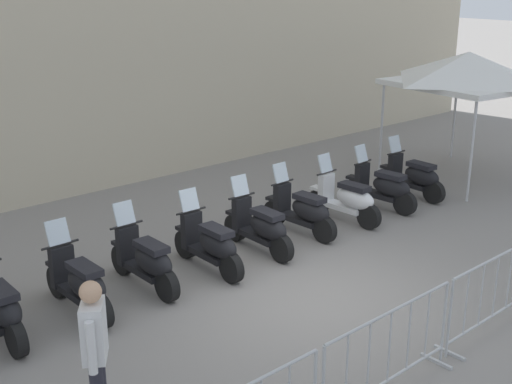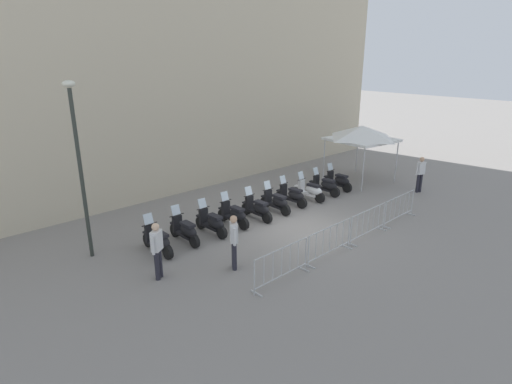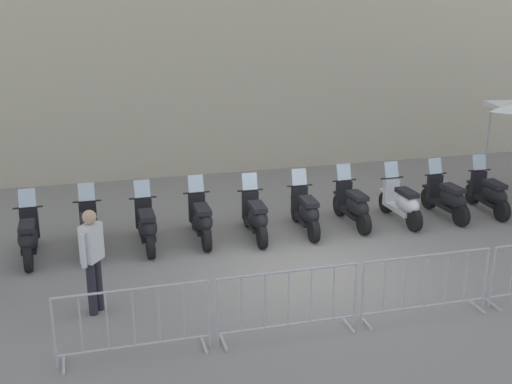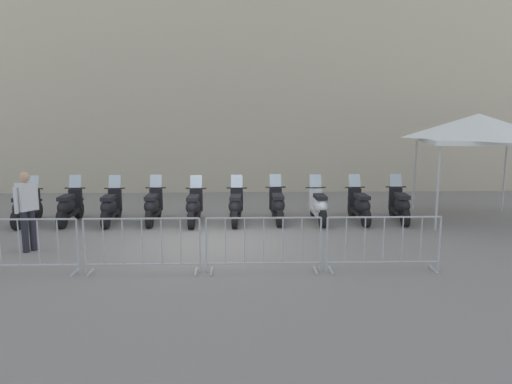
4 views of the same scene
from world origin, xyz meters
TOP-DOWN VIEW (x-y plane):
  - ground_plane at (0.00, 0.00)m, footprint 120.00×120.00m
  - building_facade at (-0.98, 7.79)m, footprint 28.08×5.86m
  - motorcycle_0 at (-5.17, 1.11)m, footprint 0.60×1.72m
  - motorcycle_1 at (-4.09, 1.34)m, footprint 0.58×1.73m
  - motorcycle_2 at (-2.97, 1.41)m, footprint 0.61×1.72m
  - motorcycle_3 at (-1.88, 1.61)m, footprint 0.59×1.72m
  - motorcycle_4 at (-0.76, 1.61)m, footprint 0.57×1.73m
  - motorcycle_5 at (0.33, 1.79)m, footprint 0.56×1.73m
  - motorcycle_6 at (1.43, 2.04)m, footprint 0.63×1.72m
  - motorcycle_7 at (2.54, 2.09)m, footprint 0.64×1.72m
  - motorcycle_8 at (3.64, 2.24)m, footprint 0.67×1.71m
  - motorcycle_9 at (4.73, 2.41)m, footprint 0.56×1.73m
  - barrier_segment_0 at (-3.07, -2.65)m, footprint 2.15×0.69m
  - barrier_segment_1 at (-0.84, -2.37)m, footprint 2.15×0.69m
  - barrier_segment_2 at (1.40, -2.09)m, footprint 2.15×0.69m
  - barrier_segment_3 at (3.63, -1.81)m, footprint 2.15×0.69m
  - street_lamp at (-7.01, 2.24)m, footprint 0.36×0.36m
  - officer_near_row_end at (-5.83, -0.40)m, footprint 0.44×0.40m
  - officer_mid_plaza at (-3.74, -1.20)m, footprint 0.36×0.50m
  - officer_by_barriers at (7.58, -0.13)m, footprint 0.54×0.29m
  - canopy_tent at (6.76, 2.87)m, footprint 2.88×2.88m

SIDE VIEW (x-z plane):
  - ground_plane at x=0.00m, z-range 0.00..0.00m
  - motorcycle_0 at x=-5.17m, z-range -0.16..1.07m
  - motorcycle_1 at x=-4.09m, z-range -0.16..1.07m
  - motorcycle_2 at x=-2.97m, z-range -0.16..1.07m
  - motorcycle_3 at x=-1.88m, z-range -0.16..1.07m
  - motorcycle_4 at x=-0.76m, z-range -0.16..1.07m
  - motorcycle_5 at x=0.33m, z-range -0.16..1.07m
  - motorcycle_6 at x=1.43m, z-range -0.16..1.07m
  - motorcycle_7 at x=2.54m, z-range -0.16..1.07m
  - motorcycle_8 at x=3.64m, z-range -0.16..1.07m
  - motorcycle_9 at x=4.73m, z-range -0.16..1.07m
  - barrier_segment_0 at x=-3.07m, z-range -0.01..1.06m
  - barrier_segment_1 at x=-0.84m, z-range -0.01..1.06m
  - barrier_segment_2 at x=1.40m, z-range -0.01..1.06m
  - barrier_segment_3 at x=3.63m, z-range -0.01..1.06m
  - officer_near_row_end at x=-5.83m, z-range 0.12..1.85m
  - officer_mid_plaza at x=-3.74m, z-range 0.12..1.85m
  - officer_by_barriers at x=7.58m, z-range 0.12..1.85m
  - canopy_tent at x=6.76m, z-range 1.06..3.97m
  - street_lamp at x=-7.01m, z-range 0.59..6.12m
  - building_facade at x=-0.98m, z-range 0.00..15.46m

